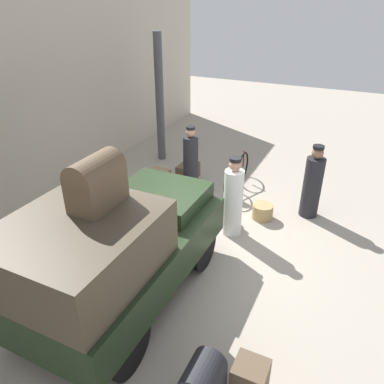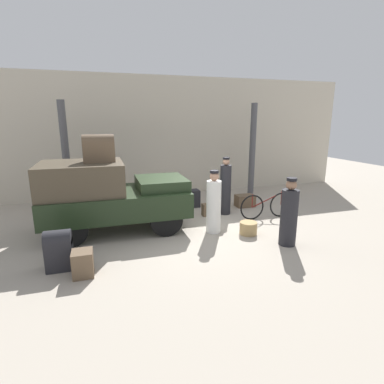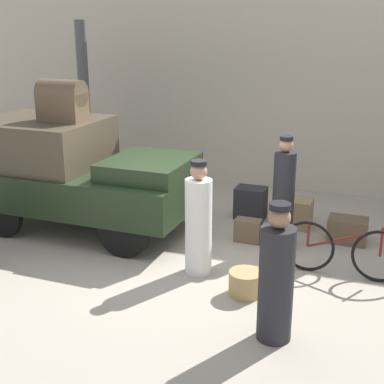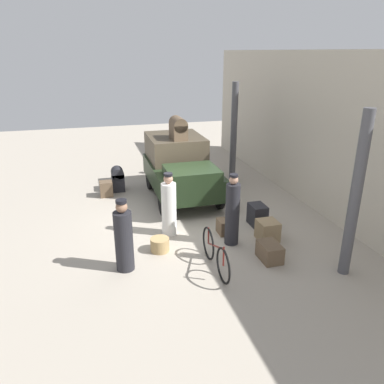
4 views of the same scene
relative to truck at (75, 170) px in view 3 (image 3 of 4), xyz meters
The scene contains 14 objects.
ground_plane 2.30m from the truck, 11.69° to the right, with size 30.00×30.00×0.00m, color #A89E8E.
station_building_facade 4.36m from the truck, 61.04° to the left, with size 16.00×0.15×4.50m.
canopy_pillar_left 2.67m from the truck, 117.33° to the left, with size 0.23×0.23×3.49m.
truck is the anchor object (origin of this frame).
bicycle 4.59m from the truck, ahead, with size 1.74×0.04×0.81m.
wicker_basket 3.76m from the truck, 21.48° to the right, with size 0.45×0.45×0.32m.
porter_lifting_near_truck 3.54m from the truck, ahead, with size 0.34×0.34×1.79m.
conductor_in_dark_uniform 2.77m from the truck, 19.77° to the right, with size 0.38×0.38×1.65m.
porter_with_bicycle 4.57m from the truck, 29.05° to the right, with size 0.39×0.39×1.62m.
suitcase_small_leather 3.91m from the truck, 20.92° to the left, with size 0.51×0.48×0.51m.
trunk_umber_medium 4.66m from the truck, 12.31° to the left, with size 0.63×0.43×0.40m.
suitcase_tan_flat 3.11m from the truck, ahead, with size 0.43×0.24×0.38m.
trunk_wicker_pale 3.18m from the truck, 28.78° to the left, with size 0.55×0.40×0.58m.
trunk_on_truck_roof 1.20m from the truck, behind, with size 0.77×0.44×0.69m.
Camera 3 is at (3.00, -7.08, 3.44)m, focal length 50.00 mm.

